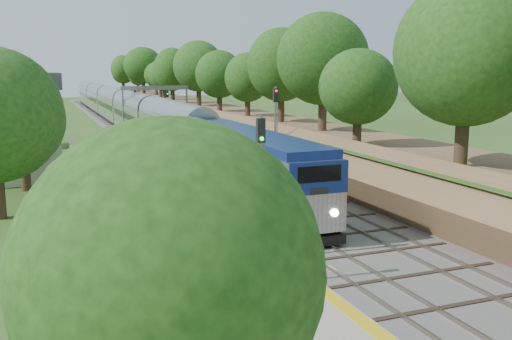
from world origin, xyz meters
name	(u,v)px	position (x,y,z in m)	size (l,w,h in m)	color
ground	(399,305)	(0.00, 0.00, 0.00)	(320.00, 320.00, 0.00)	#2D4C19
trackbed	(145,131)	(2.00, 60.00, 0.07)	(9.50, 170.00, 0.28)	#4C4944
platform	(160,210)	(-5.20, 16.00, 0.19)	(6.40, 68.00, 0.38)	gray
yellow_stripe	(207,203)	(-2.35, 16.00, 0.39)	(0.55, 68.00, 0.01)	gold
embankment	(205,115)	(10.35, 60.00, 1.95)	(10.64, 170.00, 11.70)	brown
station_building	(1,126)	(-14.00, 30.00, 4.09)	(8.60, 6.60, 8.00)	beige
signal_gantry	(155,97)	(2.47, 54.99, 4.82)	(8.40, 0.38, 6.20)	slate
trees_behind_platform	(44,132)	(-11.17, 20.67, 4.53)	(7.82, 53.32, 7.21)	#332316
train	(124,113)	(0.00, 64.76, 2.24)	(2.97, 119.10, 4.36)	black
lamppost_mid	(271,229)	(-3.61, 3.17, 2.34)	(0.43, 0.43, 4.39)	black
lamppost_far	(187,180)	(-3.96, 14.49, 2.18)	(0.40, 0.40, 4.03)	black
signal_platform	(261,170)	(-2.90, 6.03, 4.06)	(0.35, 0.28, 5.98)	slate
signal_farside	(275,120)	(6.20, 25.71, 4.25)	(0.37, 0.29, 6.76)	slate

